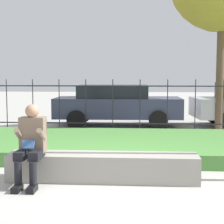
# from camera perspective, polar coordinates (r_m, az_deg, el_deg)

# --- Properties ---
(ground_plane) EXTENTS (60.00, 60.00, 0.00)m
(ground_plane) POSITION_cam_1_polar(r_m,az_deg,el_deg) (6.03, 0.64, -10.41)
(ground_plane) COLOR #B2AFA8
(stone_bench) EXTENTS (3.00, 0.53, 0.43)m
(stone_bench) POSITION_cam_1_polar(r_m,az_deg,el_deg) (6.00, -1.45, -8.63)
(stone_bench) COLOR gray
(stone_bench) RESTS_ON ground_plane
(person_seated_reader) EXTENTS (0.42, 0.73, 1.23)m
(person_seated_reader) POSITION_cam_1_polar(r_m,az_deg,el_deg) (5.81, -12.23, -4.45)
(person_seated_reader) COLOR black
(person_seated_reader) RESTS_ON ground_plane
(grass_berm) EXTENTS (9.59, 3.26, 0.27)m
(grass_berm) POSITION_cam_1_polar(r_m,az_deg,el_deg) (8.27, 1.64, -5.01)
(grass_berm) COLOR #4C893D
(grass_berm) RESTS_ON ground_plane
(iron_fence) EXTENTS (7.59, 0.03, 1.54)m
(iron_fence) POSITION_cam_1_polar(r_m,az_deg,el_deg) (10.43, 2.20, 0.98)
(iron_fence) COLOR #232326
(iron_fence) RESTS_ON ground_plane
(car_parked_center) EXTENTS (4.10, 1.91, 1.34)m
(car_parked_center) POSITION_cam_1_polar(r_m,az_deg,el_deg) (12.22, 0.75, 1.22)
(car_parked_center) COLOR #383D56
(car_parked_center) RESTS_ON ground_plane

